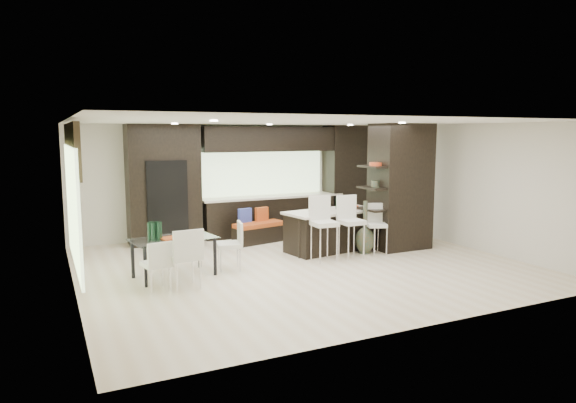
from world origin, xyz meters
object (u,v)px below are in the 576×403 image
kitchen_island (332,230)px  chair_far (157,267)px  dining_table (174,258)px  stool_left (324,235)px  stool_mid (351,233)px  chair_end (229,248)px  bench (259,232)px  chair_near (185,260)px  floor_vase (365,227)px  stool_right (376,234)px

kitchen_island → chair_far: kitchen_island is taller
dining_table → stool_left: bearing=-12.6°
stool_left → stool_mid: (0.63, 0.00, -0.01)m
stool_left → chair_end: (-1.89, 0.17, -0.11)m
bench → dining_table: (-2.42, -1.99, 0.11)m
chair_near → chair_far: size_ratio=1.21×
chair_near → floor_vase: bearing=6.7°
dining_table → chair_end: (1.01, 0.00, 0.07)m
kitchen_island → bench: bearing=119.7°
chair_far → chair_near: bearing=-16.0°
dining_table → chair_near: 0.74m
chair_near → chair_end: chair_near is taller
stool_mid → chair_near: 3.58m
stool_right → chair_far: stool_right is taller
floor_vase → stool_right: bearing=-45.8°
stool_right → bench: stool_right is taller
dining_table → chair_near: (0.00, -0.73, 0.12)m
dining_table → chair_far: bearing=-132.1°
chair_far → stool_left: bearing=-1.8°
kitchen_island → stool_right: kitchen_island is taller
bench → stool_right: bearing=-63.7°
stool_right → dining_table: 4.17m
stool_mid → chair_far: stool_mid is taller
bench → chair_end: chair_end is taller
stool_mid → chair_end: bearing=176.3°
floor_vase → dining_table: floor_vase is taller
floor_vase → dining_table: (-4.00, -0.04, -0.21)m
bench → floor_vase: floor_vase is taller
chair_far → chair_end: size_ratio=0.92×
stool_right → bench: bearing=150.8°
bench → chair_end: 2.45m
stool_mid → stool_right: bearing=3.4°
stool_right → chair_end: size_ratio=1.04×
stool_right → bench: (-1.75, 2.13, -0.19)m
stool_mid → chair_end: size_ratio=1.23×
floor_vase → chair_end: (-2.99, -0.04, -0.14)m
bench → chair_near: size_ratio=1.32×
stool_right → stool_mid: bearing=-155.4°
stool_mid → floor_vase: 0.51m
stool_mid → chair_end: (-2.52, 0.17, -0.10)m
stool_right → chair_end: 3.16m
bench → chair_far: chair_far is taller
stool_mid → chair_far: 4.01m
chair_near → stool_right: bearing=4.0°
dining_table → chair_near: chair_near is taller
stool_right → chair_near: chair_near is taller
kitchen_island → floor_vase: floor_vase is taller
chair_end → stool_left: bearing=-83.2°
stool_right → chair_near: (-4.17, -0.59, 0.03)m
kitchen_island → stool_left: stool_left is taller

